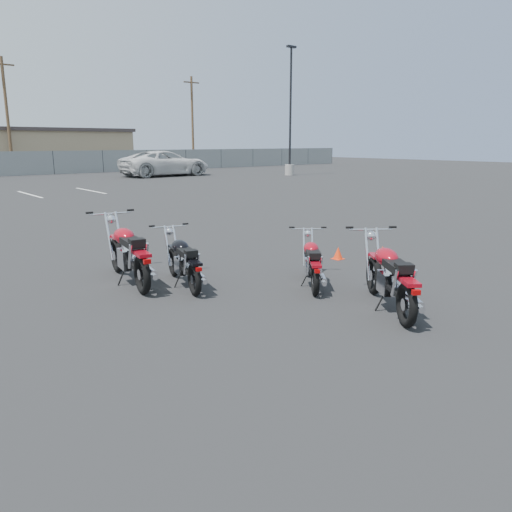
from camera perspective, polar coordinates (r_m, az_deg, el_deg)
ground at (r=7.73m, az=1.68°, el=-5.68°), size 120.00×120.00×0.00m
motorcycle_front_red at (r=9.13m, az=-14.34°, el=0.29°), size 0.95×2.38×1.17m
motorcycle_second_black at (r=8.78m, az=-8.27°, el=-0.60°), size 0.93×1.94×0.95m
motorcycle_third_red at (r=7.71m, az=15.09°, el=-2.33°), size 1.66×2.03×1.09m
motorcycle_rear_red at (r=8.76m, az=6.44°, el=-0.74°), size 1.45×1.62×0.90m
training_cone_near at (r=10.87m, az=9.36°, el=0.34°), size 0.22×0.22×0.27m
training_cone_extra at (r=10.97m, az=14.25°, el=0.32°), size 0.25×0.25×0.30m
light_pole_east at (r=38.53m, az=3.90°, el=12.68°), size 0.80×0.70×9.26m
tan_building_east at (r=51.69m, az=-23.17°, el=11.21°), size 14.40×9.40×3.70m
utility_pole_c at (r=45.87m, az=-26.57°, el=14.36°), size 1.80×0.24×9.00m
utility_pole_d at (r=53.92m, az=-7.28°, el=15.15°), size 1.80×0.24×9.00m
white_van at (r=38.16m, az=-10.37°, el=11.18°), size 3.07×7.68×2.92m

